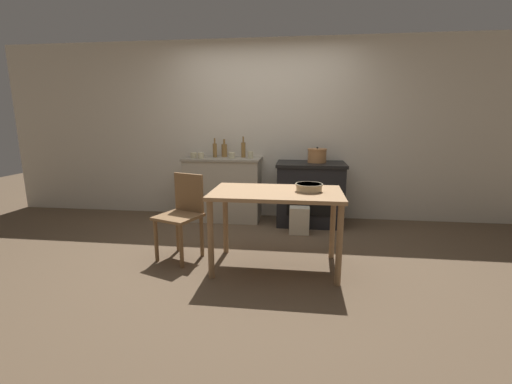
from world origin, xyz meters
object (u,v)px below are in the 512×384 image
object	(u,v)px
bottle_mid_left	(224,150)
flour_sack	(299,220)
stock_pot	(317,155)
cup_center_right	(201,156)
cup_center	(232,155)
stove	(310,193)
chair	(182,213)
bottle_far_left	(243,149)
cup_mid_right	(194,155)
mixing_bowl_large	(309,187)
work_table	(276,202)
bottle_left	(215,150)
cup_center_left	(251,155)

from	to	relation	value
bottle_mid_left	flour_sack	bearing A→B (deg)	-30.21
stock_pot	cup_center_right	world-z (taller)	stock_pot
stock_pot	cup_center	bearing A→B (deg)	-177.58
stove	chair	xyz separation A→B (m)	(-1.36, -1.39, 0.05)
chair	bottle_far_left	distance (m)	1.67
cup_center	bottle_mid_left	bearing A→B (deg)	127.38
stock_pot	cup_mid_right	bearing A→B (deg)	-177.71
mixing_bowl_large	flour_sack	bearing A→B (deg)	94.36
flour_sack	bottle_mid_left	xyz separation A→B (m)	(-1.11, 0.65, 0.83)
mixing_bowl_large	bottle_far_left	world-z (taller)	bottle_far_left
work_table	chair	distance (m)	1.02
bottle_left	flour_sack	bearing A→B (deg)	-25.12
work_table	stock_pot	size ratio (longest dim) A/B	4.70
flour_sack	bottle_mid_left	world-z (taller)	bottle_mid_left
work_table	bottle_left	bearing A→B (deg)	121.47
cup_mid_right	stove	bearing A→B (deg)	1.25
stove	cup_mid_right	distance (m)	1.72
flour_sack	cup_mid_right	bearing A→B (deg)	163.94
cup_mid_right	chair	bearing A→B (deg)	-78.00
cup_center_left	bottle_mid_left	bearing A→B (deg)	160.38
flour_sack	cup_mid_right	distance (m)	1.74
work_table	bottle_left	distance (m)	1.96
cup_center_left	bottle_far_left	bearing A→B (deg)	137.93
flour_sack	stock_pot	xyz separation A→B (m)	(0.22, 0.50, 0.78)
cup_mid_right	cup_center_right	bearing A→B (deg)	-25.98
stock_pot	bottle_left	world-z (taller)	bottle_left
bottle_left	cup_center	size ratio (longest dim) A/B	3.28
bottle_far_left	bottle_mid_left	xyz separation A→B (m)	(-0.29, 0.04, -0.02)
bottle_far_left	cup_mid_right	xyz separation A→B (m)	(-0.68, -0.17, -0.08)
mixing_bowl_large	cup_center_right	size ratio (longest dim) A/B	2.92
work_table	mixing_bowl_large	distance (m)	0.34
mixing_bowl_large	cup_center_right	xyz separation A→B (m)	(-1.46, 1.42, 0.13)
bottle_far_left	cup_center_right	distance (m)	0.61
bottle_far_left	bottle_left	xyz separation A→B (m)	(-0.41, -0.03, -0.01)
bottle_far_left	mixing_bowl_large	bearing A→B (deg)	-61.40
work_table	cup_center_left	world-z (taller)	cup_center_left
stock_pot	mixing_bowl_large	distance (m)	1.56
cup_center	bottle_left	bearing A→B (deg)	155.21
cup_center	cup_center_right	size ratio (longest dim) A/B	0.94
bottle_left	mixing_bowl_large	bearing A→B (deg)	-51.04
flour_sack	stock_pot	size ratio (longest dim) A/B	1.32
work_table	mixing_bowl_large	world-z (taller)	mixing_bowl_large
stove	cup_center_right	world-z (taller)	cup_center_right
flour_sack	cup_center_left	size ratio (longest dim) A/B	3.66
work_table	cup_mid_right	distance (m)	1.99
flour_sack	stock_pot	world-z (taller)	stock_pot
flour_sack	mixing_bowl_large	distance (m)	1.23
bottle_mid_left	cup_mid_right	distance (m)	0.45
chair	stock_pot	world-z (taller)	stock_pot
cup_center_right	stove	bearing A→B (deg)	3.59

